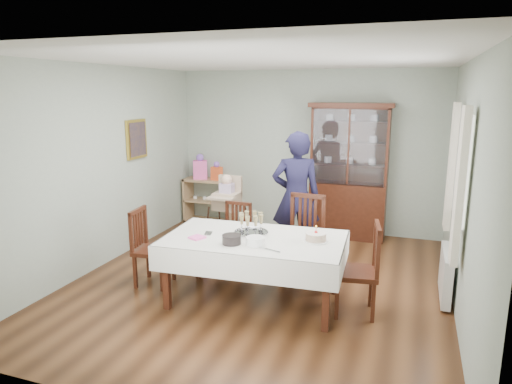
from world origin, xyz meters
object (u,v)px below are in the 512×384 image
at_px(woman, 296,197).
at_px(gift_bag_orange, 217,172).
at_px(chair_far_right, 302,255).
at_px(high_chair, 227,219).
at_px(gift_bag_pink, 200,168).
at_px(birthday_cake, 316,237).
at_px(sideboard, 209,201).
at_px(china_cabinet, 349,169).
at_px(chair_far_left, 234,249).
at_px(dining_table, 254,269).
at_px(champagne_tray, 251,227).
at_px(chair_end_right, 357,287).
at_px(chair_end_left, 153,262).

relative_size(woman, gift_bag_orange, 5.48).
distance_m(chair_far_right, high_chair, 1.62).
bearing_deg(gift_bag_pink, chair_far_right, -39.35).
bearing_deg(birthday_cake, sideboard, 133.41).
relative_size(china_cabinet, high_chair, 1.93).
relative_size(china_cabinet, chair_far_left, 2.46).
bearing_deg(dining_table, china_cabinet, 76.73).
bearing_deg(gift_bag_orange, china_cabinet, -0.04).
height_order(sideboard, gift_bag_orange, gift_bag_orange).
distance_m(high_chair, champagne_tray, 1.82).
relative_size(chair_far_left, birthday_cake, 3.39).
bearing_deg(china_cabinet, woman, -111.72).
distance_m(dining_table, gift_bag_orange, 3.27).
height_order(dining_table, champagne_tray, champagne_tray).
xyz_separation_m(dining_table, chair_end_right, (1.13, 0.09, -0.09)).
bearing_deg(gift_bag_orange, chair_end_left, -82.90).
bearing_deg(sideboard, china_cabinet, -0.49).
distance_m(chair_far_left, high_chair, 0.91).
height_order(chair_end_right, woman, woman).
distance_m(chair_end_right, gift_bag_orange, 3.92).
xyz_separation_m(chair_far_left, chair_far_right, (0.95, -0.04, 0.05)).
bearing_deg(birthday_cake, dining_table, -171.90).
height_order(woman, champagne_tray, woman).
bearing_deg(gift_bag_pink, chair_end_left, -76.29).
bearing_deg(champagne_tray, high_chair, 121.82).
xyz_separation_m(sideboard, champagne_tray, (1.77, -2.63, 0.43)).
height_order(birthday_cake, gift_bag_orange, gift_bag_orange).
distance_m(china_cabinet, sideboard, 2.60).
bearing_deg(woman, sideboard, -54.24).
relative_size(chair_end_left, high_chair, 0.84).
height_order(champagne_tray, gift_bag_pink, gift_bag_pink).
xyz_separation_m(chair_far_left, gift_bag_pink, (-1.41, 1.90, 0.74)).
relative_size(dining_table, sideboard, 2.29).
relative_size(chair_end_right, gift_bag_orange, 3.00).
bearing_deg(chair_far_right, gift_bag_pink, 144.92).
bearing_deg(birthday_cake, china_cabinet, 90.57).
relative_size(chair_end_left, chair_end_right, 0.95).
bearing_deg(birthday_cake, chair_far_right, 113.68).
bearing_deg(gift_bag_pink, dining_table, -53.90).
bearing_deg(dining_table, gift_bag_pink, 126.10).
bearing_deg(chair_far_right, champagne_tray, -119.21).
relative_size(china_cabinet, gift_bag_pink, 4.79).
height_order(dining_table, chair_far_right, chair_far_right).
xyz_separation_m(chair_far_right, birthday_cake, (0.31, -0.71, 0.49)).
relative_size(china_cabinet, birthday_cake, 8.34).
height_order(china_cabinet, chair_end_right, china_cabinet).
relative_size(dining_table, chair_far_right, 1.93).
distance_m(chair_far_left, birthday_cake, 1.57).
bearing_deg(high_chair, chair_end_right, -34.77).
bearing_deg(champagne_tray, sideboard, 123.89).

